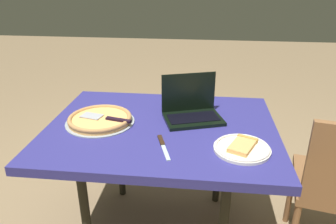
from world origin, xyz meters
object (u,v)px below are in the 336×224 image
object	(u,v)px
laptop	(192,109)
drink_cup	(177,96)
pizza_plate	(242,148)
pizza_tray	(100,119)
dining_table	(162,135)
table_knife	(163,145)

from	to	relation	value
laptop	drink_cup	world-z (taller)	laptop
pizza_plate	pizza_tray	world-z (taller)	pizza_tray
drink_cup	dining_table	bearing A→B (deg)	-99.11
laptop	table_knife	bearing A→B (deg)	-110.13
pizza_plate	table_knife	size ratio (longest dim) A/B	1.17
pizza_plate	drink_cup	bearing A→B (deg)	122.41
table_knife	dining_table	bearing A→B (deg)	99.20
dining_table	pizza_tray	size ratio (longest dim) A/B	3.26
dining_table	table_knife	distance (m)	0.22
table_knife	laptop	bearing A→B (deg)	69.87
dining_table	pizza_plate	distance (m)	0.45
dining_table	pizza_plate	world-z (taller)	pizza_plate
dining_table	table_knife	bearing A→B (deg)	-80.80
table_knife	pizza_tray	bearing A→B (deg)	150.29
laptop	table_knife	distance (m)	0.35
dining_table	drink_cup	bearing A→B (deg)	80.89
dining_table	pizza_plate	bearing A→B (deg)	-27.87
drink_cup	laptop	bearing A→B (deg)	-65.54
pizza_tray	table_knife	world-z (taller)	pizza_tray
dining_table	pizza_tray	world-z (taller)	pizza_tray
drink_cup	pizza_tray	bearing A→B (deg)	-139.26
pizza_tray	laptop	bearing A→B (deg)	13.31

